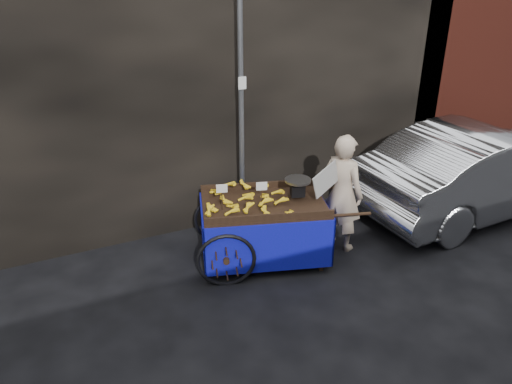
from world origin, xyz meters
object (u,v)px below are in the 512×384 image
vendor (342,193)px  parked_car (484,169)px  banana_cart (260,209)px  plastic_bag (323,255)px

vendor → parked_car: (2.92, 0.01, -0.14)m
banana_cart → vendor: vendor is taller
banana_cart → parked_car: bearing=14.6°
vendor → banana_cart: bearing=56.8°
banana_cart → plastic_bag: 1.15m
parked_car → plastic_bag: bearing=93.2°
banana_cart → vendor: bearing=8.4°
banana_cart → parked_car: (4.17, -0.19, -0.05)m
banana_cart → vendor: (1.25, -0.19, 0.09)m
plastic_bag → banana_cart: bearing=146.2°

